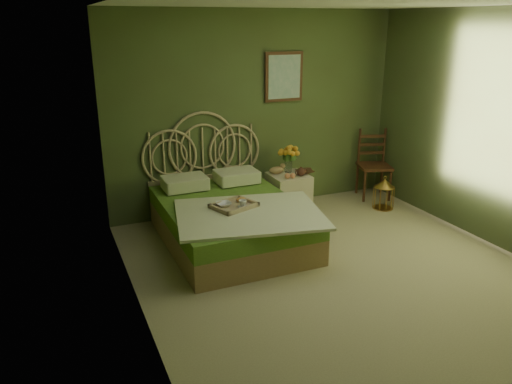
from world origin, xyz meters
name	(u,v)px	position (x,y,z in m)	size (l,w,h in m)	color
floor	(345,276)	(0.00, 0.00, 0.00)	(4.50, 4.50, 0.00)	tan
ceiling	(363,1)	(0.00, 0.00, 2.60)	(4.50, 4.50, 0.00)	silver
wall_back	(256,113)	(0.00, 2.25, 1.30)	(4.00, 4.00, 0.00)	#4B6032
wall_left	(135,176)	(-2.00, 0.00, 1.30)	(4.50, 4.50, 0.00)	#4B6032
wall_right	(510,133)	(2.00, 0.00, 1.30)	(4.50, 4.50, 0.00)	#4B6032
wall_art	(284,77)	(0.38, 2.22, 1.75)	(0.54, 0.04, 0.64)	#3C2210
bed	(229,217)	(-0.76, 1.29, 0.30)	(1.73, 2.19, 1.36)	#9F804F
nightstand	(289,188)	(0.29, 1.84, 0.35)	(0.48, 0.49, 0.96)	beige
chair	(371,160)	(1.70, 1.98, 0.54)	(0.55, 0.55, 0.98)	#3C2210
birdcage	(384,194)	(1.55, 1.45, 0.20)	(0.27, 0.27, 0.42)	#B9863B
book_lower	(300,172)	(0.46, 1.84, 0.54)	(0.16, 0.22, 0.02)	#381E0F
book_upper	(300,170)	(0.46, 1.84, 0.56)	(0.16, 0.21, 0.02)	#472819
cereal_bowl	(224,204)	(-0.90, 1.07, 0.54)	(0.17, 0.17, 0.04)	white
coffee_cup	(243,204)	(-0.72, 0.96, 0.56)	(0.09, 0.09, 0.08)	white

